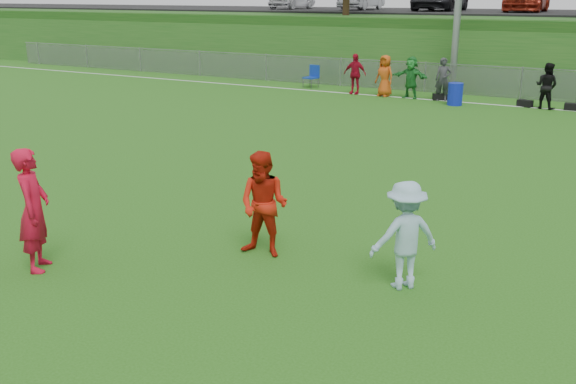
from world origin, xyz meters
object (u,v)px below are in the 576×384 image
Objects in this scene: player_red_left at (34,210)px; player_red_center at (264,205)px; player_blue at (405,235)px; recycling_bin at (455,94)px.

player_red_left is 3.54m from player_red_center.
player_red_left is 1.11× the size of player_red_center.
player_red_left is 1.20× the size of player_blue.
recycling_bin is (-3.49, 16.29, -0.38)m from player_blue.
player_blue reaches higher than recycling_bin.
player_red_center is at bearing -86.14° from recycling_bin.
recycling_bin is at bearing -122.87° from player_blue.
player_red_left is 18.46m from recycling_bin.
player_red_center is 2.05× the size of recycling_bin.
player_red_left reaches higher than recycling_bin.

